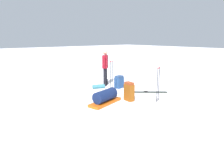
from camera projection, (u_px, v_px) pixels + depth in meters
name	position (u px, v px, depth m)	size (l,w,h in m)	color
ground_plane	(112.00, 89.00, 8.63)	(80.00, 80.00, 0.00)	white
skier_standing	(105.00, 66.00, 9.16)	(0.45, 0.41, 1.70)	black
ski_pair_near	(146.00, 92.00, 8.17)	(1.44, 1.26, 0.05)	black
backpack_large_dark	(119.00, 82.00, 8.87)	(0.41, 0.32, 0.56)	navy
backpack_bright	(129.00, 92.00, 7.06)	(0.25, 0.38, 0.69)	#934B12
ski_poles_planted_near	(111.00, 76.00, 7.81)	(0.21, 0.11, 1.36)	black
ski_poles_planted_far	(158.00, 82.00, 6.92)	(0.22, 0.11, 1.24)	black
gear_sled	(105.00, 97.00, 6.76)	(1.39, 0.76, 0.49)	#E05A11
sleeping_mat_rolled	(99.00, 86.00, 8.80)	(0.18, 0.18, 0.55)	teal
thermos_bottle	(107.00, 82.00, 9.53)	(0.07, 0.07, 0.26)	black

